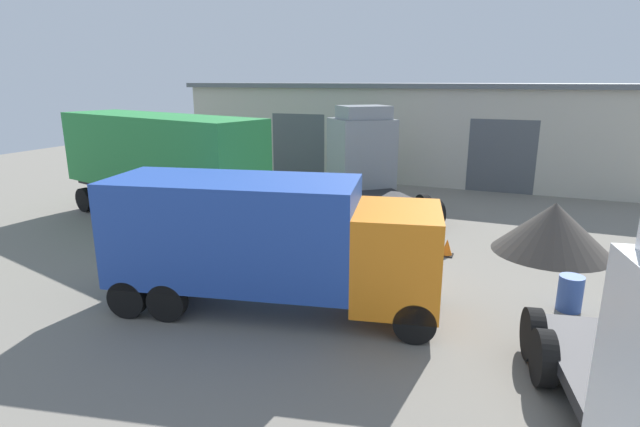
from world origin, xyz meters
name	(u,v)px	position (x,y,z in m)	size (l,w,h in m)	color
ground_plane	(272,274)	(0.00, 0.00, 0.00)	(60.00, 60.00, 0.00)	slate
warehouse_building	(405,130)	(0.00, 17.01, 2.65)	(25.47, 6.53, 5.27)	#B7B2A3
container_trailer_green	(159,155)	(-6.70, 3.55, 2.63)	(9.75, 4.75, 4.16)	#28843D
box_truck_orange	(269,237)	(0.97, -1.96, 1.83)	(8.09, 3.91, 3.22)	orange
tractor_unit_grey	(365,159)	(-0.08, 9.30, 2.05)	(6.11, 6.57, 4.35)	gray
gravel_pile	(553,228)	(7.56, 5.14, 0.83)	(3.72, 3.72, 1.67)	#423D38
oil_drum	(570,293)	(7.79, 0.67, 0.44)	(0.58, 0.58, 0.88)	#33519E
traffic_cone	(447,248)	(4.46, 3.53, 0.25)	(0.40, 0.40, 0.55)	black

